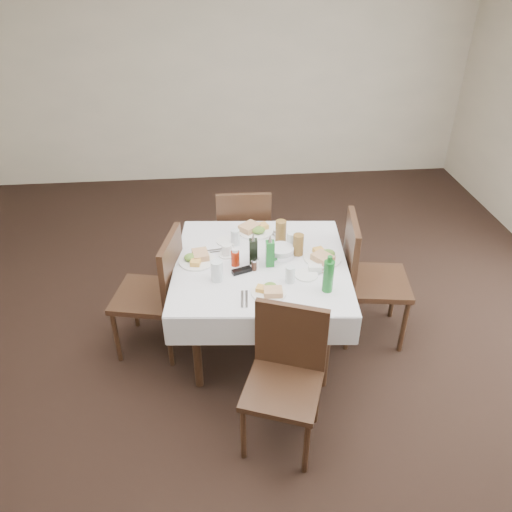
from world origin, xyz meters
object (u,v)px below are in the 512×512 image
at_px(chair_south, 286,368).
at_px(ketchup_bottle, 235,258).
at_px(dining_table, 261,272).
at_px(water_s, 290,274).
at_px(water_w, 217,271).
at_px(oil_cruet_green, 270,252).
at_px(water_e, 292,241).
at_px(chair_north, 244,231).
at_px(chair_east, 364,272).
at_px(green_bottle, 328,276).
at_px(bread_basket, 281,252).
at_px(coffee_mug, 227,250).
at_px(chair_west, 159,287).
at_px(oil_cruet_dark, 253,250).
at_px(water_n, 235,237).

xyz_separation_m(chair_south, ketchup_bottle, (-0.25, 0.80, 0.29)).
bearing_deg(dining_table, water_s, -56.24).
bearing_deg(water_w, oil_cruet_green, 21.14).
bearing_deg(oil_cruet_green, water_e, 47.77).
bearing_deg(water_w, water_s, -7.72).
bearing_deg(dining_table, chair_north, 94.56).
bearing_deg(chair_east, green_bottle, -132.49).
distance_m(bread_basket, oil_cruet_green, 0.17).
xyz_separation_m(water_s, bread_basket, (-0.02, 0.33, -0.03)).
bearing_deg(water_e, chair_north, 115.25).
xyz_separation_m(water_e, coffee_mug, (-0.48, -0.04, -0.03)).
bearing_deg(chair_west, dining_table, -2.92).
xyz_separation_m(ketchup_bottle, coffee_mug, (-0.05, 0.14, -0.02)).
xyz_separation_m(chair_north, oil_cruet_dark, (0.01, -0.82, 0.32)).
relative_size(chair_north, chair_south, 1.03).
xyz_separation_m(chair_south, water_n, (-0.24, 1.08, 0.29)).
xyz_separation_m(oil_cruet_dark, ketchup_bottle, (-0.13, -0.02, -0.04)).
height_order(chair_north, coffee_mug, chair_north).
bearing_deg(chair_east, water_s, -153.37).
height_order(chair_east, oil_cruet_green, chair_east).
bearing_deg(bread_basket, coffee_mug, 173.66).
bearing_deg(water_s, water_w, 172.28).
distance_m(chair_north, green_bottle, 1.33).
distance_m(water_s, ketchup_bottle, 0.42).
bearing_deg(water_e, oil_cruet_green, -132.23).
relative_size(chair_south, water_e, 6.98).
relative_size(oil_cruet_green, coffee_mug, 2.02).
distance_m(chair_west, oil_cruet_dark, 0.75).
relative_size(water_e, water_w, 0.91).
bearing_deg(chair_south, water_w, 121.29).
bearing_deg(oil_cruet_green, chair_north, 98.15).
relative_size(chair_east, oil_cruet_dark, 4.27).
bearing_deg(water_e, oil_cruet_dark, -151.66).
height_order(water_w, ketchup_bottle, water_w).
height_order(water_w, oil_cruet_green, oil_cruet_green).
bearing_deg(chair_east, dining_table, -175.76).
relative_size(water_n, oil_cruet_dark, 0.51).
bearing_deg(green_bottle, water_e, 105.79).
height_order(water_n, coffee_mug, water_n).
height_order(water_e, oil_cruet_green, oil_cruet_green).
relative_size(chair_west, coffee_mug, 8.05).
relative_size(chair_west, water_n, 8.10).
bearing_deg(green_bottle, dining_table, 136.79).
bearing_deg(chair_north, dining_table, -85.44).
height_order(chair_north, chair_east, chair_east).
distance_m(water_w, ketchup_bottle, 0.22).
bearing_deg(water_w, oil_cruet_dark, 35.96).
height_order(water_n, oil_cruet_dark, oil_cruet_dark).
bearing_deg(oil_cruet_dark, chair_east, 3.93).
distance_m(chair_east, green_bottle, 0.66).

